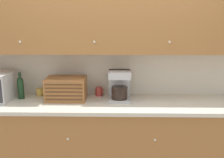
% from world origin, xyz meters
% --- Properties ---
extents(wall_back, '(5.96, 0.06, 2.60)m').
position_xyz_m(wall_back, '(0.00, 0.03, 1.30)').
color(wall_back, silver).
rests_on(wall_back, ground_plane).
extents(counter_unit, '(3.58, 0.68, 0.94)m').
position_xyz_m(counter_unit, '(0.00, -0.33, 0.47)').
color(counter_unit, '#A36B38').
rests_on(counter_unit, ground_plane).
extents(backsplash_panel, '(3.56, 0.01, 0.53)m').
position_xyz_m(backsplash_panel, '(0.00, -0.01, 1.21)').
color(backsplash_panel, silver).
rests_on(backsplash_panel, counter_unit).
extents(upper_cabinets, '(3.56, 0.38, 0.76)m').
position_xyz_m(upper_cabinets, '(0.17, -0.18, 1.85)').
color(upper_cabinets, '#A36B38').
rests_on(upper_cabinets, backsplash_panel).
extents(wine_bottle, '(0.07, 0.07, 0.31)m').
position_xyz_m(wine_bottle, '(-1.06, -0.22, 1.08)').
color(wine_bottle, '#19381E').
rests_on(wine_bottle, counter_unit).
extents(mug, '(0.09, 0.08, 0.09)m').
position_xyz_m(mug, '(-0.88, -0.10, 0.99)').
color(mug, gold).
rests_on(mug, counter_unit).
extents(bread_box, '(0.44, 0.29, 0.26)m').
position_xyz_m(bread_box, '(-0.52, -0.26, 1.07)').
color(bread_box, '#996033').
rests_on(bread_box, counter_unit).
extents(mug_blue_second, '(0.09, 0.08, 0.10)m').
position_xyz_m(mug_blue_second, '(-0.16, -0.09, 1.00)').
color(mug_blue_second, '#B73D38').
rests_on(mug_blue_second, counter_unit).
extents(coffee_maker, '(0.24, 0.24, 0.34)m').
position_xyz_m(coffee_maker, '(0.09, -0.26, 1.12)').
color(coffee_maker, '#B7B7BC').
rests_on(coffee_maker, counter_unit).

